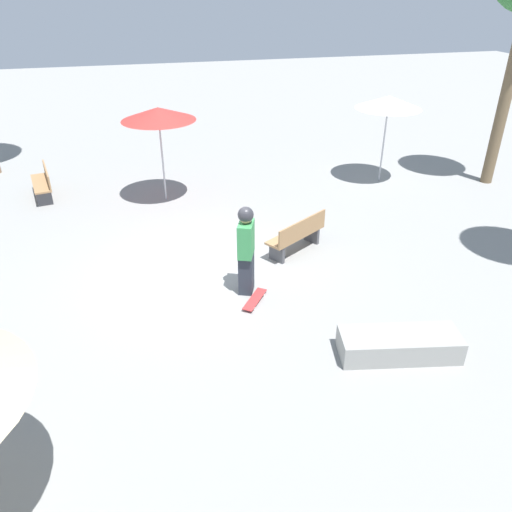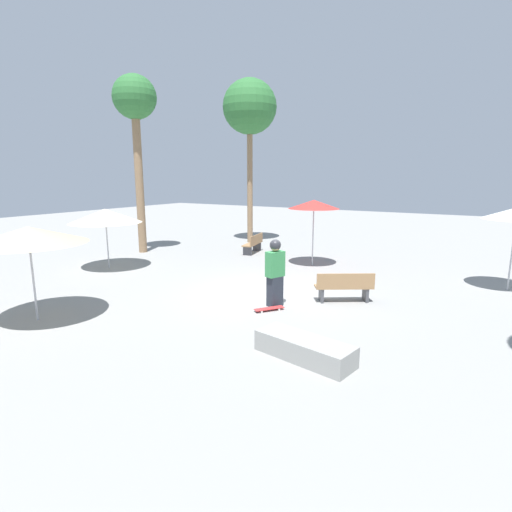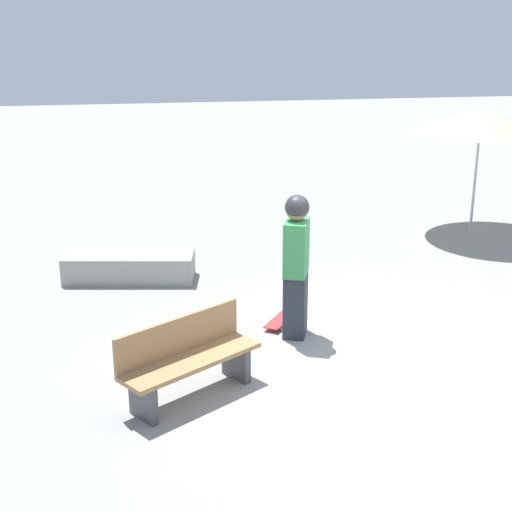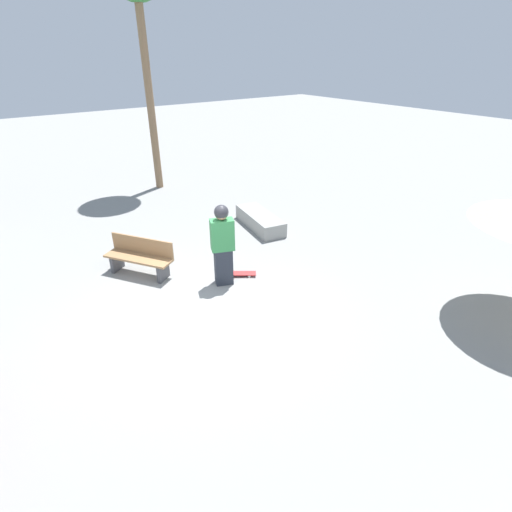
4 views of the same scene
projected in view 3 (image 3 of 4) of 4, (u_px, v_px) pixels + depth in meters
The scene contains 6 objects.
ground_plane at pixel (375, 360), 8.40m from camera, with size 60.00×60.00×0.00m, color gray.
skater_main at pixel (296, 262), 8.78m from camera, with size 0.43×0.55×1.82m.
skateboard at pixel (282, 318), 9.45m from camera, with size 0.64×0.76×0.07m.
concrete_ledge at pixel (130, 267), 10.99m from camera, with size 2.07×1.05×0.41m.
bench_far at pixel (188, 359), 7.46m from camera, with size 1.59×1.23×0.85m.
shade_umbrella_tan at pixel (481, 121), 12.94m from camera, with size 2.65×2.65×2.30m.
Camera 3 is at (-2.86, -7.19, 3.75)m, focal length 50.00 mm.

